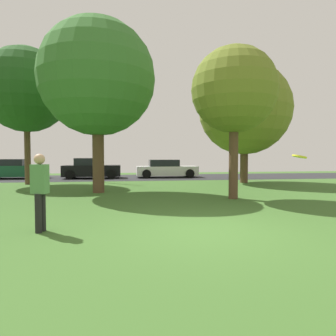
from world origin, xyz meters
TOP-DOWN VIEW (x-y plane):
  - ground_plane at (0.00, 0.00)m, footprint 44.00×44.00m
  - road_strip at (0.00, 16.00)m, footprint 44.00×6.40m
  - oak_tree_center at (2.34, 4.52)m, footprint 3.23×3.23m
  - oak_tree_right at (-2.90, 7.14)m, footprint 5.05×5.05m
  - maple_tree_near at (5.38, 10.76)m, footprint 5.49×5.49m
  - birch_tree_lone at (-7.23, 11.54)m, footprint 4.75×4.75m
  - person_thrower at (-3.52, 0.42)m, footprint 0.37×0.29m
  - frisbee_disc at (1.60, -0.92)m, footprint 0.28×0.29m
  - parked_car_green at (-9.63, 16.21)m, footprint 4.09×1.97m
  - parked_car_black at (-4.15, 15.72)m, footprint 4.05×2.00m
  - parked_car_white at (1.33, 15.80)m, footprint 4.55×1.94m
  - street_lamp_post at (-3.25, 12.20)m, footprint 0.14×0.14m

SIDE VIEW (x-z plane):
  - ground_plane at x=0.00m, z-range 0.00..0.00m
  - road_strip at x=0.00m, z-range 0.00..0.01m
  - parked_car_white at x=1.33m, z-range -0.05..1.28m
  - parked_car_green at x=-9.63m, z-range -0.05..1.34m
  - parked_car_black at x=-4.15m, z-range -0.06..1.40m
  - person_thrower at x=-3.52m, z-range 0.09..1.76m
  - frisbee_disc at x=1.60m, z-range 1.58..1.66m
  - street_lamp_post at x=-3.25m, z-range 0.00..4.50m
  - oak_tree_center at x=2.34m, z-range 1.22..6.95m
  - maple_tree_near at x=5.38m, z-range 0.84..8.04m
  - oak_tree_right at x=-2.90m, z-range 1.23..8.80m
  - birch_tree_lone at x=-7.23m, z-range 1.47..9.19m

